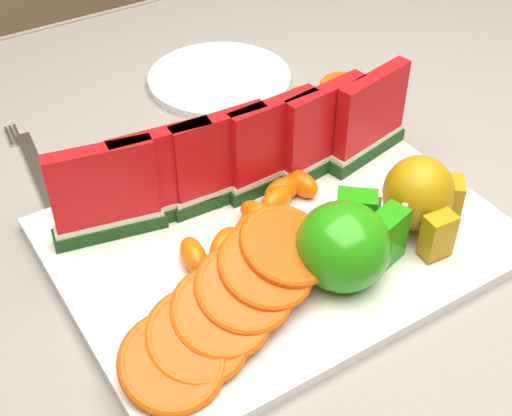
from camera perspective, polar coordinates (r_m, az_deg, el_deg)
table at (r=0.77m, az=-0.99°, el=-7.20°), size 1.40×0.90×0.75m
tablecloth at (r=0.72m, az=-1.05°, el=-3.85°), size 1.53×1.03×0.20m
platter at (r=0.67m, az=1.76°, el=-2.40°), size 0.40×0.30×0.01m
apple_cluster at (r=0.61m, az=7.35°, el=-2.81°), size 0.12×0.10×0.08m
pear_cluster at (r=0.67m, az=13.09°, el=0.92°), size 0.09×0.09×0.07m
side_plate at (r=0.91m, az=-2.93°, el=10.29°), size 0.22×0.22×0.01m
fork at (r=0.79m, az=-17.09°, el=2.76°), size 0.03×0.20×0.00m
watermelon_row at (r=0.69m, az=-0.74°, el=4.31°), size 0.39×0.07×0.10m
orange_fan_front at (r=0.57m, az=-1.87°, el=-7.40°), size 0.23×0.14×0.06m
orange_fan_back at (r=0.75m, az=-1.18°, el=5.41°), size 0.38×0.10×0.05m
tangerine_segments at (r=0.67m, az=0.02°, el=-0.65°), size 0.17×0.08×0.03m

